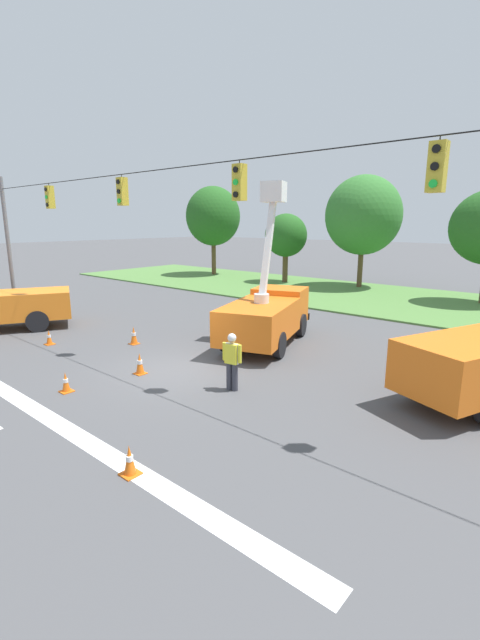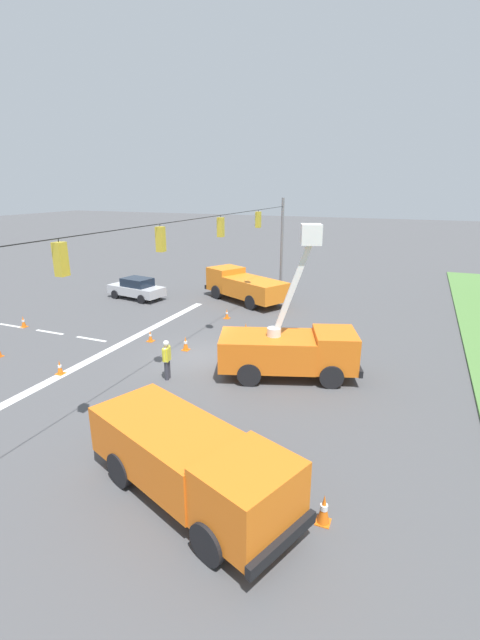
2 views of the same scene
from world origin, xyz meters
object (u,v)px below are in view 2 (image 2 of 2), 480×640
utility_truck_bucket_lift (290,347)px  road_worker (167,357)px  traffic_cone_far_right (60,367)px  traffic_cone_mid_left (23,322)px  utility_truck_support_near (190,460)px  traffic_cone_near_bucket (246,330)px  traffic_cone_centre_line (324,509)px  traffic_cone_lane_edge_a (150,336)px  traffic_cone_far_left (186,343)px  utility_truck_support_far (244,285)px  sedan_silver (137,288)px  traffic_cone_foreground_right (227,314)px

utility_truck_bucket_lift → road_worker: 5.31m
traffic_cone_far_right → traffic_cone_mid_left: bearing=-121.2°
utility_truck_support_near → traffic_cone_near_bucket: size_ratio=9.03×
traffic_cone_near_bucket → traffic_cone_far_right: size_ratio=1.16×
road_worker → traffic_cone_centre_line: (5.65, 8.00, -0.59)m
traffic_cone_lane_edge_a → traffic_cone_far_right: 5.25m
traffic_cone_centre_line → utility_truck_bucket_lift: bearing=-157.9°
utility_truck_support_near → road_worker: utility_truck_support_near is taller
utility_truck_bucket_lift → traffic_cone_far_right: size_ratio=10.14×
traffic_cone_lane_edge_a → utility_truck_support_near: bearing=38.9°
traffic_cone_centre_line → road_worker: bearing=-125.3°
utility_truck_support_near → traffic_cone_centre_line: utility_truck_support_near is taller
traffic_cone_centre_line → traffic_cone_far_left: bearing=-134.9°
utility_truck_support_far → road_worker: bearing=8.1°
traffic_cone_lane_edge_a → traffic_cone_mid_left: bearing=-84.2°
sedan_silver → road_worker: 14.54m
traffic_cone_lane_edge_a → traffic_cone_far_right: (5.08, -1.31, 0.02)m
traffic_cone_far_left → traffic_cone_far_right: 5.97m
traffic_cone_foreground_right → traffic_cone_far_left: size_ratio=0.86×
traffic_cone_foreground_right → traffic_cone_far_left: bearing=3.1°
traffic_cone_far_left → sedan_silver: bearing=-132.3°
utility_truck_support_far → traffic_cone_mid_left: bearing=-42.8°
utility_truck_support_far → traffic_cone_lane_edge_a: utility_truck_support_far is taller
traffic_cone_far_left → traffic_cone_mid_left: bearing=-87.6°
traffic_cone_mid_left → traffic_cone_far_left: traffic_cone_far_left is taller
traffic_cone_near_bucket → traffic_cone_lane_edge_a: traffic_cone_near_bucket is taller
sedan_silver → utility_truck_support_near: bearing=39.3°
sedan_silver → traffic_cone_far_left: sedan_silver is taller
utility_truck_support_far → traffic_cone_mid_left: size_ratio=10.46×
traffic_cone_foreground_right → traffic_cone_far_right: bearing=-18.0°
traffic_cone_foreground_right → traffic_cone_centre_line: traffic_cone_centre_line is taller
traffic_cone_far_left → traffic_cone_near_bucket: bearing=147.3°
road_worker → traffic_cone_centre_line: road_worker is taller
utility_truck_bucket_lift → traffic_cone_foreground_right: utility_truck_bucket_lift is taller
utility_truck_support_far → traffic_cone_lane_edge_a: bearing=-8.5°
utility_truck_support_near → traffic_cone_far_right: (-4.71, -9.22, -0.88)m
road_worker → traffic_cone_far_left: bearing=-163.4°
road_worker → traffic_cone_mid_left: (-2.83, -11.67, -0.67)m
traffic_cone_foreground_right → traffic_cone_far_left: 5.78m
utility_truck_support_far → traffic_cone_near_bucket: 7.61m
utility_truck_support_near → traffic_cone_mid_left: utility_truck_support_near is taller
traffic_cone_centre_line → sedan_silver: bearing=-133.6°
traffic_cone_far_right → utility_truck_bucket_lift: bearing=111.6°
road_worker → traffic_cone_centre_line: bearing=54.7°
utility_truck_support_far → traffic_cone_foreground_right: 4.48m
utility_truck_bucket_lift → traffic_cone_centre_line: 8.66m
utility_truck_bucket_lift → traffic_cone_centre_line: bearing=22.1°
utility_truck_support_near → traffic_cone_far_left: size_ratio=9.27×
traffic_cone_near_bucket → traffic_cone_centre_line: bearing=29.9°
utility_truck_support_far → traffic_cone_far_right: 15.09m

